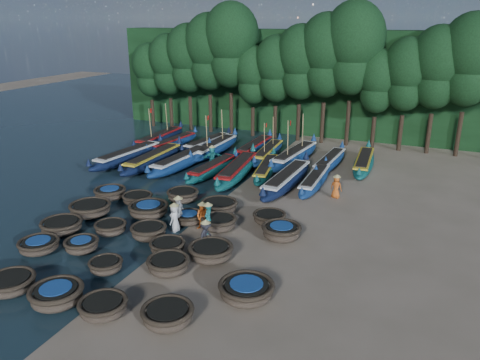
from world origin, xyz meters
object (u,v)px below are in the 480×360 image
at_px(coracle_11, 111,228).
at_px(coracle_23, 219,206).
at_px(coracle_2, 57,295).
at_px(long_boat_3, 182,161).
at_px(long_boat_5, 237,170).
at_px(long_boat_11, 207,143).
at_px(fisherman_6, 336,186).
at_px(long_boat_9, 160,138).
at_px(long_boat_17, 364,163).
at_px(coracle_10, 62,226).
at_px(fisherman_0, 175,217).
at_px(coracle_13, 167,246).
at_px(coracle_12, 149,231).
at_px(coracle_8, 168,264).
at_px(fisherman_1, 208,217).
at_px(long_boat_1, 128,156).
at_px(coracle_7, 106,265).
at_px(long_boat_15, 294,156).
at_px(coracle_20, 110,193).
at_px(long_boat_2, 153,159).
at_px(long_boat_4, 213,168).
at_px(long_boat_10, 173,143).
at_px(fisherman_2, 203,216).
at_px(coracle_4, 168,315).
at_px(coracle_17, 188,217).
at_px(coracle_5, 39,245).
at_px(coracle_14, 211,252).
at_px(coracle_21, 138,198).
at_px(long_boat_12, 215,148).
at_px(coracle_1, 11,283).
at_px(coracle_16, 149,209).
at_px(coracle_9, 246,290).
at_px(coracle_19, 281,231).
at_px(long_boat_16, 330,161).
at_px(long_boat_14, 268,153).
at_px(fisherman_3, 206,235).
at_px(long_boat_13, 254,148).
at_px(coracle_18, 219,223).
at_px(fisherman_5, 212,156).

xyz_separation_m(coracle_11, coracle_23, (4.12, 4.94, 0.04)).
relative_size(coracle_2, long_boat_3, 0.28).
bearing_deg(long_boat_5, long_boat_11, 125.95).
distance_m(long_boat_3, fisherman_6, 12.43).
bearing_deg(long_boat_9, long_boat_17, -1.60).
relative_size(coracle_10, fisherman_0, 1.49).
bearing_deg(long_boat_3, coracle_23, -42.19).
bearing_deg(coracle_13, coracle_12, 151.27).
height_order(coracle_8, fisherman_1, fisherman_1).
bearing_deg(long_boat_1, coracle_2, -56.44).
bearing_deg(coracle_7, coracle_23, 77.66).
relative_size(long_boat_15, fisherman_1, 4.65).
xyz_separation_m(coracle_20, long_boat_2, (-1.36, 7.15, 0.14)).
bearing_deg(long_boat_4, coracle_23, -56.39).
distance_m(coracle_13, long_boat_10, 19.89).
bearing_deg(fisherman_2, coracle_11, -156.97).
distance_m(coracle_4, long_boat_9, 27.17).
bearing_deg(long_boat_10, coracle_13, -53.58).
height_order(coracle_17, fisherman_6, fisherman_6).
bearing_deg(long_boat_4, fisherman_1, -60.81).
relative_size(coracle_10, fisherman_2, 1.51).
relative_size(coracle_5, long_boat_2, 0.24).
height_order(coracle_14, long_boat_15, long_boat_15).
bearing_deg(coracle_4, long_boat_1, 129.40).
xyz_separation_m(coracle_21, long_boat_10, (-4.80, 12.41, 0.12)).
height_order(long_boat_9, long_boat_15, long_boat_15).
height_order(coracle_10, long_boat_12, long_boat_12).
height_order(long_boat_9, long_boat_12, long_boat_12).
bearing_deg(coracle_2, coracle_1, -179.75).
height_order(coracle_14, coracle_17, coracle_14).
bearing_deg(long_boat_15, long_boat_5, -111.95).
distance_m(coracle_16, long_boat_4, 8.44).
bearing_deg(long_boat_11, fisherman_0, -60.94).
xyz_separation_m(coracle_9, fisherman_1, (-4.27, 5.04, 0.50)).
distance_m(coracle_19, long_boat_16, 13.38).
distance_m(long_boat_14, fisherman_6, 9.69).
xyz_separation_m(long_boat_16, long_boat_17, (2.49, 0.60, 0.04)).
distance_m(long_boat_16, fisherman_3, 16.09).
xyz_separation_m(coracle_1, long_boat_10, (-5.62, 22.87, 0.08)).
relative_size(coracle_8, coracle_21, 1.06).
bearing_deg(coracle_7, fisherman_2, 70.99).
relative_size(coracle_5, coracle_11, 1.00).
bearing_deg(coracle_12, fisherman_1, 35.71).
bearing_deg(coracle_13, long_boat_11, 110.89).
distance_m(coracle_1, long_boat_13, 24.05).
relative_size(coracle_18, fisherman_3, 1.16).
bearing_deg(long_boat_15, fisherman_5, -140.98).
bearing_deg(coracle_17, long_boat_9, 127.18).
bearing_deg(coracle_12, fisherman_3, 2.75).
bearing_deg(fisherman_6, coracle_11, 53.63).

